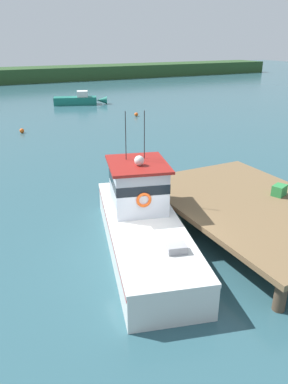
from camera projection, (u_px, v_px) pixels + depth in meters
The scene contains 7 objects.
ground_plane at pixel (145, 258), 13.06m from camera, with size 200.00×200.00×0.00m, color #2D5660.
dock at pixel (253, 205), 14.64m from camera, with size 6.00×9.00×1.20m.
main_fishing_boat at pixel (141, 219), 13.66m from camera, with size 4.56×9.93×4.80m.
crate_stack_near_edge at pixel (279, 190), 15.18m from camera, with size 0.60×0.44×0.44m, color #2D8442.
moored_boat_off_the_point at pixel (79, 100), 43.43m from camera, with size 6.25×3.11×1.57m.
mooring_buoy_outer at pixel (22, 131), 30.38m from camera, with size 0.38×0.38×0.38m, color #EA5B19.
mooring_buoy_inshore at pixel (136, 114), 36.97m from camera, with size 0.38×0.38×0.38m, color #EA5B19.
Camera 1 is at (-5.06, -9.94, 7.19)m, focal length 34.48 mm.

